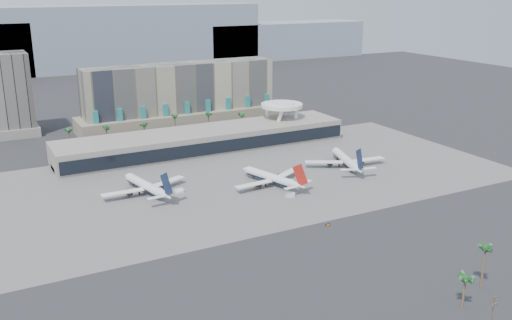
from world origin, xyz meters
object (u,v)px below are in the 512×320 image
service_vehicle_a (179,191)px  taxiway_sign (328,225)px  airliner_centre (272,178)px  airliner_right (346,160)px  utility_pole (493,312)px  service_vehicle_b (290,195)px  airliner_left (146,186)px

service_vehicle_a → taxiway_sign: size_ratio=2.08×
airliner_centre → airliner_right: (48.45, 6.45, 0.20)m
airliner_right → service_vehicle_a: bearing=-165.5°
utility_pole → airliner_right: size_ratio=0.27×
utility_pole → airliner_centre: airliner_centre is taller
service_vehicle_a → service_vehicle_b: (42.87, -28.31, -0.00)m
airliner_left → airliner_right: bearing=-17.2°
taxiway_sign → service_vehicle_b: bearing=88.0°
service_vehicle_a → taxiway_sign: 74.36m
airliner_right → service_vehicle_a: size_ratio=10.57×
utility_pole → service_vehicle_a: (-36.67, 145.19, -6.12)m
service_vehicle_a → airliner_right: bearing=-10.4°
airliner_left → taxiway_sign: size_ratio=21.64×
service_vehicle_b → taxiway_sign: 34.78m
service_vehicle_a → taxiway_sign: (39.61, -62.93, -0.57)m
airliner_left → airliner_right: size_ratio=0.99×
airliner_centre → airliner_left: bearing=147.2°
utility_pole → airliner_left: 159.42m
airliner_left → taxiway_sign: 87.13m
utility_pole → airliner_centre: bearing=87.2°
airliner_centre → service_vehicle_b: size_ratio=10.58×
utility_pole → service_vehicle_b: size_ratio=3.04×
airliner_centre → airliner_right: size_ratio=0.95×
airliner_left → airliner_centre: bearing=-27.9°
taxiway_sign → airliner_left: bearing=130.9°
airliner_left → airliner_right: 105.69m
utility_pole → service_vehicle_b: (6.20, 116.88, -6.12)m
airliner_left → airliner_centre: size_ratio=1.04×
utility_pole → airliner_centre: (6.69, 134.85, -3.40)m
airliner_centre → airliner_right: 48.88m
service_vehicle_b → airliner_right: bearing=46.4°
airliner_left → airliner_right: (105.21, -10.03, 0.13)m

